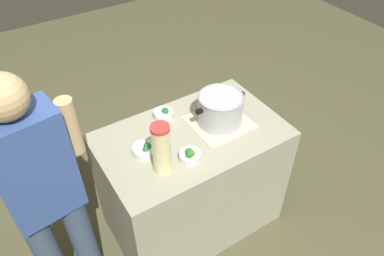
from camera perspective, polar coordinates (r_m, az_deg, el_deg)
name	(u,v)px	position (r m, az deg, el deg)	size (l,w,h in m)	color
ground_plane	(192,218)	(2.87, 0.00, -13.87)	(8.00, 8.00, 0.00)	brown
counter_slab	(192,181)	(2.53, 0.00, -8.26)	(1.14, 0.70, 0.87)	#9E9D83
dish_cloth	(220,122)	(2.30, 4.32, 0.92)	(0.36, 0.34, 0.01)	beige
cooking_pot	(220,109)	(2.23, 4.46, 2.98)	(0.35, 0.28, 0.20)	#B7B7BC
lemonade_pitcher	(161,149)	(1.91, -4.80, -3.25)	(0.10, 0.10, 0.31)	#F4E9A2
broccoli_bowl_front	(190,156)	(2.04, -0.33, -4.33)	(0.12, 0.12, 0.08)	silver
broccoli_bowl_center	(145,150)	(2.10, -7.36, -3.35)	(0.14, 0.14, 0.07)	silver
broccoli_bowl_back	(164,114)	(2.32, -4.44, 2.19)	(0.12, 0.12, 0.07)	silver
person_cook	(46,198)	(1.99, -21.87, -10.08)	(0.50, 0.24, 1.62)	#3D5067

